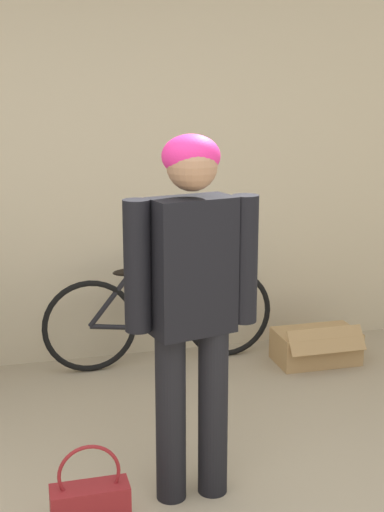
# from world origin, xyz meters

# --- Properties ---
(wall_back) EXTENTS (8.00, 0.07, 2.60)m
(wall_back) POSITION_xyz_m (0.00, 2.59, 1.30)
(wall_back) COLOR beige
(wall_back) RESTS_ON ground_plane
(person) EXTENTS (0.59, 0.27, 1.67)m
(person) POSITION_xyz_m (0.22, 0.74, 0.99)
(person) COLOR black
(person) RESTS_ON ground_plane
(bicycle) EXTENTS (1.59, 0.46, 0.70)m
(bicycle) POSITION_xyz_m (0.43, 2.33, 0.34)
(bicycle) COLOR black
(bicycle) RESTS_ON ground_plane
(handbag) EXTENTS (0.34, 0.13, 0.40)m
(handbag) POSITION_xyz_m (-0.27, 0.58, 0.12)
(handbag) COLOR maroon
(handbag) RESTS_ON ground_plane
(cardboard_box) EXTENTS (0.56, 0.39, 0.28)m
(cardboard_box) POSITION_xyz_m (1.46, 2.09, 0.11)
(cardboard_box) COLOR tan
(cardboard_box) RESTS_ON ground_plane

